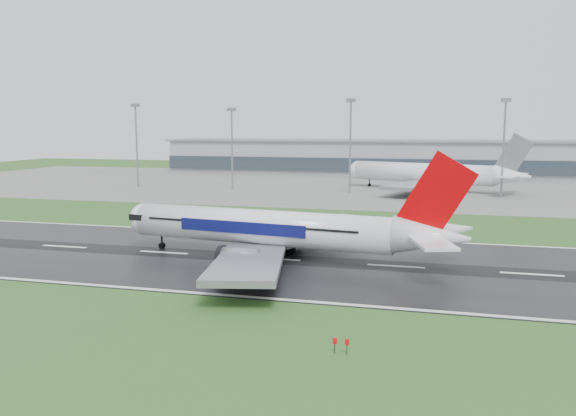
# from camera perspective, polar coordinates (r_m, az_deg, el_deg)

# --- Properties ---
(ground) EXTENTS (520.00, 520.00, 0.00)m
(ground) POSITION_cam_1_polar(r_m,az_deg,el_deg) (93.89, 10.49, -5.67)
(ground) COLOR #28521E
(ground) RESTS_ON ground
(runway) EXTENTS (400.00, 45.00, 0.10)m
(runway) POSITION_cam_1_polar(r_m,az_deg,el_deg) (93.88, 10.49, -5.64)
(runway) COLOR black
(runway) RESTS_ON ground
(apron) EXTENTS (400.00, 130.00, 0.08)m
(apron) POSITION_cam_1_polar(r_m,az_deg,el_deg) (217.28, 12.94, 1.99)
(apron) COLOR slate
(apron) RESTS_ON ground
(terminal) EXTENTS (240.00, 36.00, 15.00)m
(terminal) POSITION_cam_1_polar(r_m,az_deg,el_deg) (276.53, 13.38, 4.77)
(terminal) COLOR gray
(terminal) RESTS_ON ground
(main_airliner) EXTENTS (66.42, 63.99, 17.55)m
(main_airliner) POSITION_cam_1_polar(r_m,az_deg,el_deg) (95.17, -0.56, 0.09)
(main_airliner) COLOR white
(main_airliner) RESTS_ON runway
(parked_airliner) EXTENTS (81.69, 79.02, 19.02)m
(parked_airliner) POSITION_cam_1_polar(r_m,az_deg,el_deg) (206.42, 13.72, 4.32)
(parked_airliner) COLOR white
(parked_airliner) RESTS_ON apron
(floodmast_0) EXTENTS (0.64, 0.64, 28.85)m
(floodmast_0) POSITION_cam_1_polar(r_m,az_deg,el_deg) (218.90, -14.56, 5.75)
(floodmast_0) COLOR gray
(floodmast_0) RESTS_ON ground
(floodmast_1) EXTENTS (0.64, 0.64, 27.15)m
(floodmast_1) POSITION_cam_1_polar(r_m,az_deg,el_deg) (203.66, -5.48, 5.59)
(floodmast_1) COLOR gray
(floodmast_1) RESTS_ON ground
(floodmast_2) EXTENTS (0.64, 0.64, 29.75)m
(floodmast_2) POSITION_cam_1_polar(r_m,az_deg,el_deg) (193.37, 6.10, 5.84)
(floodmast_2) COLOR gray
(floodmast_2) RESTS_ON ground
(floodmast_3) EXTENTS (0.64, 0.64, 29.28)m
(floodmast_3) POSITION_cam_1_polar(r_m,az_deg,el_deg) (192.13, 20.30, 5.31)
(floodmast_3) COLOR gray
(floodmast_3) RESTS_ON ground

